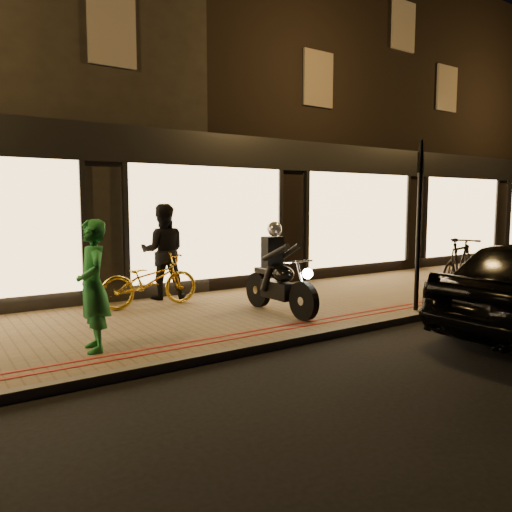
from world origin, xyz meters
The scene contains 11 objects.
ground centered at (0.00, 0.00, 0.00)m, with size 90.00×90.00×0.00m, color black.
sidewalk centered at (0.00, 2.00, 0.06)m, with size 50.00×4.00×0.12m, color #746447.
kerb_stone centered at (0.00, 0.05, 0.06)m, with size 50.00×0.14×0.12m, color #59544C.
red_kerb_lines centered at (0.00, 0.55, 0.12)m, with size 50.00×0.26×0.01m.
building_row centered at (0.00, 8.99, 4.25)m, with size 48.00×10.11×8.50m.
motorcycle centered at (-0.02, 1.46, 0.73)m, with size 0.60×1.94×1.59m.
sign_post centered at (2.16, 0.25, 1.80)m, with size 0.33×0.17×3.00m.
bicycle_gold centered at (-1.68, 3.20, 0.61)m, with size 0.65×1.86×0.97m, color gold.
bicycle_dark centered at (4.15, 0.74, 0.72)m, with size 0.57×2.01×1.21m, color black.
person_green centered at (-3.34, 0.98, 0.97)m, with size 0.62×0.41×1.71m, color #207836.
person_dark centered at (-1.15, 3.80, 1.07)m, with size 0.92×0.72×1.90m, color black.
Camera 1 is at (-5.15, -5.43, 2.02)m, focal length 35.00 mm.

